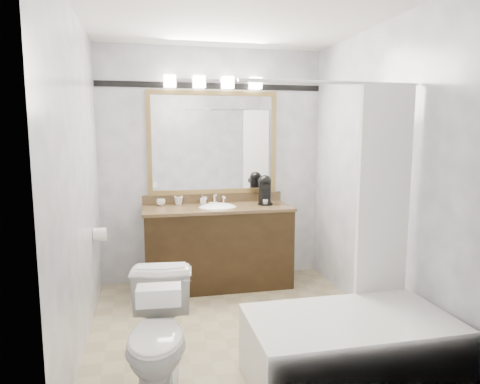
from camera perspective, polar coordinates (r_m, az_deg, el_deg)
name	(u,v)px	position (r m, az deg, el deg)	size (l,w,h in m)	color
room	(238,179)	(3.39, -0.21, 1.77)	(2.42, 2.62, 2.52)	tan
vanity	(218,245)	(4.52, -2.96, -7.06)	(1.53, 0.58, 0.97)	black
mirror	(213,143)	(4.63, -3.61, 6.54)	(1.40, 0.04, 1.10)	#9D7E46
vanity_light_bar	(213,82)	(4.60, -3.57, 14.42)	(1.02, 0.14, 0.12)	silver
accent_stripe	(212,86)	(4.67, -3.69, 13.93)	(2.40, 0.01, 0.06)	black
bathtub	(351,340)	(3.02, 14.60, -18.55)	(1.30, 0.75, 1.96)	white
tp_roll	(100,234)	(4.08, -18.18, -5.39)	(0.12, 0.12, 0.11)	white
toilet	(159,337)	(2.83, -10.78, -18.43)	(0.41, 0.71, 0.73)	white
tissue_box	(159,295)	(2.33, -10.77, -13.35)	(0.23, 0.12, 0.09)	white
coffee_maker	(265,189)	(4.58, 3.34, 0.38)	(0.16, 0.20, 0.31)	black
cup_left	(161,202)	(4.56, -10.51, -1.37)	(0.09, 0.09, 0.07)	white
cup_right	(179,200)	(4.60, -8.20, -1.12)	(0.10, 0.10, 0.09)	white
soap_bottle_a	(202,200)	(4.57, -5.03, -1.04)	(0.05, 0.05, 0.10)	white
soap_bar	(213,204)	(4.54, -3.57, -1.56)	(0.09, 0.06, 0.03)	beige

